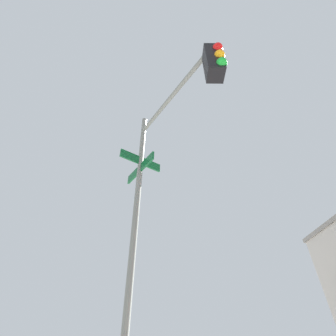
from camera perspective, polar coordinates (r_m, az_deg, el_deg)
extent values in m
cylinder|color=slate|center=(4.47, -8.05, -12.81)|extent=(0.12, 0.12, 5.64)
cylinder|color=slate|center=(5.22, 0.89, 17.15)|extent=(2.05, 1.44, 0.09)
cube|color=black|center=(4.37, 11.04, 24.07)|extent=(0.28, 0.28, 0.80)
sphere|color=red|center=(4.55, 12.08, 26.87)|extent=(0.18, 0.18, 0.18)
sphere|color=orange|center=(4.33, 12.54, 25.40)|extent=(0.18, 0.18, 0.18)
sphere|color=green|center=(4.11, 13.04, 23.78)|extent=(0.18, 0.18, 0.18)
cube|color=#0F5128|center=(5.10, -6.88, -0.15)|extent=(0.93, 0.65, 0.20)
cube|color=#0F5128|center=(5.23, -6.70, 1.78)|extent=(0.60, 0.85, 0.20)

